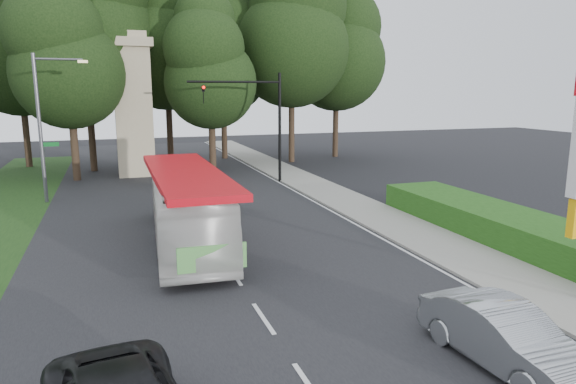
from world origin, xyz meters
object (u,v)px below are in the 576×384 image
object	(u,v)px
streetlight_signs	(44,121)
sedan_silver	(504,336)
monument	(133,104)
transit_bus	(187,208)
traffic_signal_mast	(260,112)

from	to	relation	value
streetlight_signs	sedan_silver	world-z (taller)	streetlight_signs
streetlight_signs	sedan_silver	distance (m)	25.10
streetlight_signs	monument	size ratio (longest dim) A/B	0.80
monument	sedan_silver	world-z (taller)	monument
streetlight_signs	monument	distance (m)	9.44
monument	transit_bus	bearing A→B (deg)	-86.60
traffic_signal_mast	monument	xyz separation A→B (m)	(-7.68, 6.00, 0.43)
sedan_silver	streetlight_signs	bearing A→B (deg)	112.73
sedan_silver	monument	bearing A→B (deg)	97.43
monument	transit_bus	distance (m)	18.71
streetlight_signs	sedan_silver	bearing A→B (deg)	-62.58
transit_bus	streetlight_signs	bearing A→B (deg)	123.99
traffic_signal_mast	streetlight_signs	size ratio (longest dim) A/B	0.90
streetlight_signs	transit_bus	xyz separation A→B (m)	(6.07, -10.33, -2.94)
traffic_signal_mast	streetlight_signs	bearing A→B (deg)	-171.08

